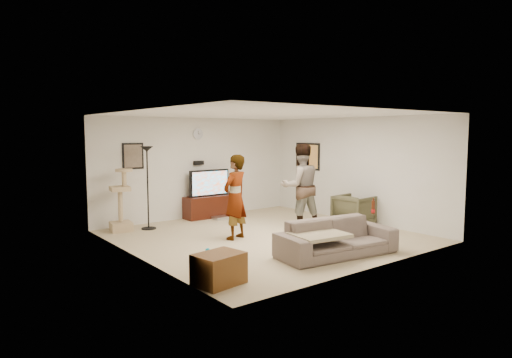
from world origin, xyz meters
TOP-DOWN VIEW (x-y plane):
  - floor at (0.00, 0.00)m, footprint 5.50×5.50m
  - ceiling at (0.00, 0.00)m, footprint 5.50×5.50m
  - wall_back at (0.00, 2.75)m, footprint 5.50×0.04m
  - wall_front at (0.00, -2.75)m, footprint 5.50×0.04m
  - wall_left at (-2.75, 0.00)m, footprint 0.04×5.50m
  - wall_right at (2.75, 0.00)m, footprint 0.04×5.50m
  - wall_clock at (0.00, 2.72)m, footprint 0.26×0.04m
  - wall_speaker at (0.00, 2.69)m, footprint 0.25×0.10m
  - picture_back at (-1.70, 2.73)m, footprint 0.42×0.03m
  - picture_right at (2.73, 1.60)m, footprint 0.03×0.78m
  - tv_stand at (0.19, 2.50)m, footprint 1.32×0.45m
  - console_box at (0.28, 2.11)m, footprint 0.40×0.30m
  - tv at (0.19, 2.50)m, footprint 1.11×0.08m
  - tv_screen at (0.19, 2.46)m, footprint 1.02×0.01m
  - floor_lamp at (-1.63, 2.14)m, footprint 0.32×0.32m
  - cat_tree at (-2.19, 2.30)m, footprint 0.50×0.50m
  - person_left at (-0.64, 0.19)m, footprint 0.72×0.58m
  - person_right at (1.07, 0.11)m, footprint 1.11×0.98m
  - sofa at (0.04, -1.90)m, footprint 2.24×1.14m
  - throw_blanket at (-0.40, -1.90)m, footprint 0.99×0.82m
  - beer_bottle at (1.02, -1.90)m, footprint 0.06×0.06m
  - armchair at (2.26, -0.41)m, footprint 0.86×0.84m
  - side_table at (-2.40, -1.91)m, footprint 0.74×0.60m
  - toy_ball at (-1.65, -0.39)m, footprint 0.09×0.09m

SIDE VIEW (x-z plane):
  - floor at x=0.00m, z-range -0.02..0.00m
  - console_box at x=0.28m, z-range 0.00..0.07m
  - toy_ball at x=-1.65m, z-range 0.00..0.09m
  - side_table at x=-2.40m, z-range 0.00..0.44m
  - tv_stand at x=0.19m, z-range 0.00..0.55m
  - sofa at x=0.04m, z-range 0.00..0.63m
  - armchair at x=2.26m, z-range 0.00..0.71m
  - throw_blanket at x=-0.40m, z-range 0.39..0.45m
  - cat_tree at x=-2.19m, z-range 0.00..1.37m
  - beer_bottle at x=1.02m, z-range 0.63..0.88m
  - person_left at x=-0.64m, z-range 0.00..1.70m
  - tv at x=0.19m, z-range 0.55..1.21m
  - tv_screen at x=0.19m, z-range 0.59..1.17m
  - floor_lamp at x=-1.63m, z-range 0.00..1.83m
  - person_right at x=1.07m, z-range 0.00..1.89m
  - wall_back at x=0.00m, z-range 0.00..2.50m
  - wall_front at x=0.00m, z-range 0.00..2.50m
  - wall_left at x=-2.75m, z-range 0.00..2.50m
  - wall_right at x=2.75m, z-range 0.00..2.50m
  - wall_speaker at x=0.00m, z-range 1.33..1.43m
  - picture_right at x=2.73m, z-range 1.19..1.81m
  - picture_back at x=-1.70m, z-range 1.34..1.86m
  - wall_clock at x=0.00m, z-range 1.97..2.23m
  - ceiling at x=0.00m, z-range 2.50..2.52m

